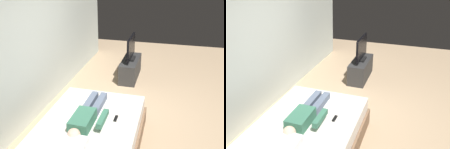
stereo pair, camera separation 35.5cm
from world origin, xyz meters
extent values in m
plane|color=tan|center=(0.00, 0.00, 0.00)|extent=(10.00, 10.00, 0.00)
cube|color=silver|center=(0.40, 1.84, 1.40)|extent=(6.40, 0.10, 2.80)
cube|color=brown|center=(-1.02, 0.50, 0.15)|extent=(2.00, 1.51, 0.30)
cube|color=silver|center=(-1.02, 0.50, 0.42)|extent=(1.92, 1.43, 0.24)
cube|color=white|center=(-1.70, 0.50, 0.60)|extent=(0.48, 0.34, 0.12)
cube|color=#387056|center=(-1.12, 0.55, 0.63)|extent=(0.48, 0.28, 0.18)
sphere|color=beige|center=(-1.45, 0.55, 0.63)|extent=(0.18, 0.18, 0.18)
cube|color=slate|center=(-0.58, 0.47, 0.60)|extent=(0.60, 0.11, 0.11)
cube|color=slate|center=(-0.58, 0.63, 0.60)|extent=(0.60, 0.11, 0.11)
cube|color=#387056|center=(-1.06, 0.27, 0.67)|extent=(0.40, 0.08, 0.08)
cube|color=black|center=(-0.84, 0.13, 0.55)|extent=(0.15, 0.04, 0.02)
cube|color=#2D2D2D|center=(1.80, 0.37, 0.25)|extent=(1.10, 0.40, 0.50)
cube|color=black|center=(1.80, 0.37, 0.53)|extent=(0.32, 0.20, 0.05)
cube|color=black|center=(1.80, 0.37, 0.82)|extent=(0.88, 0.05, 0.54)
camera|label=1|loc=(-3.74, -0.56, 2.64)|focal=38.16mm
camera|label=2|loc=(-3.64, -0.90, 2.64)|focal=38.16mm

